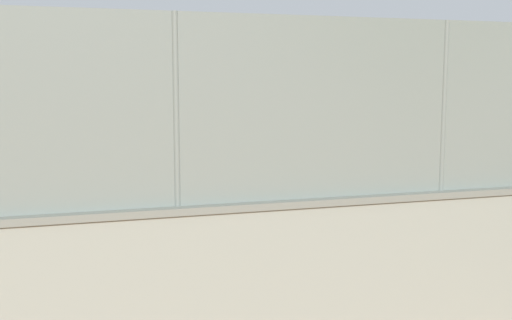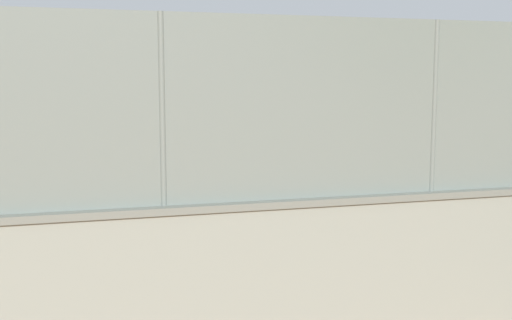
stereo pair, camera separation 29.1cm
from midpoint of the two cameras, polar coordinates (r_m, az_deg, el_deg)
ground_plane at (r=20.38m, az=-7.56°, el=-1.67°), size 260.00×260.00×0.00m
perimeter_wall at (r=8.09m, az=16.63°, el=-9.05°), size 33.29×0.80×1.82m
fence_panel_on_wall at (r=7.78m, az=17.15°, el=4.72°), size 32.69×0.53×2.06m
player_foreground_swinging at (r=14.57m, az=18.44°, el=-1.96°), size 0.70×1.20×1.54m
player_at_service_line at (r=20.91m, az=-0.16°, el=1.42°), size 1.26×0.79×1.71m
sports_ball at (r=13.65m, az=19.06°, el=-6.00°), size 0.22×0.22×0.22m
courtside_bench at (r=8.95m, az=-21.22°, el=-10.70°), size 1.61×0.40×0.87m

